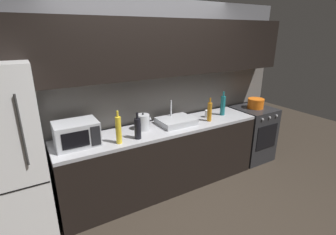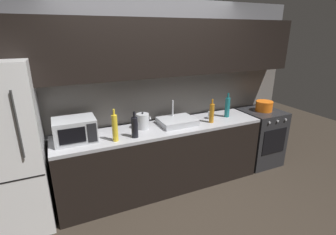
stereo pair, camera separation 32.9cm
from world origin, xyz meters
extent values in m
plane|color=#2D261E|center=(0.00, 0.00, 0.00)|extent=(10.00, 10.00, 0.00)
cube|color=slate|center=(0.00, 1.30, 1.25)|extent=(4.52, 0.10, 2.50)
cube|color=slate|center=(0.00, 1.25, 1.20)|extent=(4.52, 0.01, 0.60)
cube|color=black|center=(0.00, 1.08, 1.90)|extent=(4.16, 0.34, 0.70)
cube|color=black|center=(0.00, 0.90, 0.43)|extent=(2.78, 0.60, 0.86)
cube|color=#9E9EA3|center=(0.00, 0.90, 0.88)|extent=(2.78, 0.60, 0.04)
cube|color=white|center=(-1.77, 0.90, 0.92)|extent=(0.68, 0.66, 1.85)
cube|color=black|center=(-1.77, 0.57, 0.74)|extent=(0.67, 0.00, 0.01)
cylinder|color=#333333|center=(-1.58, 0.55, 1.29)|extent=(0.02, 0.02, 0.65)
cube|color=#232326|center=(1.73, 0.90, 0.45)|extent=(0.60, 0.60, 0.90)
cube|color=black|center=(1.73, 0.60, 0.50)|extent=(0.45, 0.01, 0.40)
cylinder|color=#B2B2B7|center=(1.56, 0.59, 0.83)|extent=(0.03, 0.02, 0.03)
cylinder|color=#B2B2B7|center=(1.73, 0.59, 0.83)|extent=(0.03, 0.02, 0.03)
cylinder|color=#B2B2B7|center=(1.89, 0.59, 0.83)|extent=(0.03, 0.02, 0.03)
cube|color=#A8AAAF|center=(-1.09, 0.92, 1.04)|extent=(0.46, 0.34, 0.27)
cube|color=black|center=(-1.13, 0.75, 1.04)|extent=(0.28, 0.01, 0.18)
cube|color=black|center=(-0.92, 0.75, 1.04)|extent=(0.10, 0.01, 0.22)
cube|color=#ADAFB5|center=(0.21, 0.93, 0.94)|extent=(0.48, 0.38, 0.08)
cylinder|color=silver|center=(0.21, 1.06, 1.09)|extent=(0.02, 0.02, 0.22)
cylinder|color=#B7BABF|center=(-0.26, 0.97, 1.00)|extent=(0.16, 0.16, 0.20)
sphere|color=black|center=(-0.26, 0.97, 1.11)|extent=(0.02, 0.02, 0.02)
cone|color=#B7BABF|center=(-0.16, 0.97, 1.04)|extent=(0.03, 0.03, 0.05)
cylinder|color=gold|center=(-0.67, 0.73, 1.06)|extent=(0.07, 0.07, 0.31)
cylinder|color=gold|center=(-0.67, 0.73, 1.25)|extent=(0.02, 0.02, 0.07)
cylinder|color=black|center=(-0.44, 0.74, 1.02)|extent=(0.08, 0.08, 0.25)
cylinder|color=black|center=(-0.44, 0.74, 1.18)|extent=(0.03, 0.03, 0.07)
cylinder|color=#19666B|center=(1.02, 0.90, 1.04)|extent=(0.07, 0.07, 0.29)
cylinder|color=#19666B|center=(1.02, 0.90, 1.22)|extent=(0.03, 0.03, 0.07)
cylinder|color=#B27019|center=(0.68, 0.79, 1.03)|extent=(0.07, 0.07, 0.26)
cylinder|color=#B27019|center=(0.68, 0.79, 1.20)|extent=(0.02, 0.02, 0.07)
cylinder|color=silver|center=(0.76, 0.93, 0.95)|extent=(0.08, 0.08, 0.11)
cylinder|color=orange|center=(1.74, 0.90, 0.97)|extent=(0.26, 0.26, 0.14)
cylinder|color=orange|center=(1.74, 0.90, 1.05)|extent=(0.26, 0.26, 0.02)
camera|label=1|loc=(-1.52, -1.78, 2.09)|focal=26.82mm
camera|label=2|loc=(-1.23, -1.93, 2.09)|focal=26.82mm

